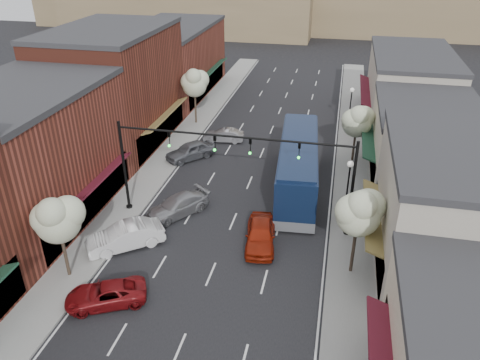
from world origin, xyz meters
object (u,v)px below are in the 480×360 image
Objects in this scene: red_hatchback at (260,234)px; parked_car_c at (177,206)px; tree_right_far at (358,120)px; parked_car_b at (125,236)px; parked_car_d at (190,151)px; signal_mast_left at (154,156)px; tree_left_near at (57,218)px; coach_bus at (298,165)px; lamp_post_far at (351,101)px; parked_car_e at (224,135)px; signal_mast_right at (317,172)px; tree_right_near at (360,211)px; lamp_post_near at (349,179)px; tree_left_far at (195,82)px; parked_car_a at (106,294)px.

red_hatchback is 0.95× the size of parked_car_c.
tree_right_far is 1.08× the size of parked_car_b.
red_hatchback is 14.55m from parked_car_d.
parked_car_c is (1.42, 0.09, -3.90)m from signal_mast_left.
tree_left_near is 0.42× the size of coach_bus.
tree_right_far is (13.97, 11.95, -0.63)m from signal_mast_left.
parked_car_e is at bearing -153.09° from lamp_post_far.
signal_mast_right is at bearing 30.14° from tree_left_near.
tree_right_near is 7.18m from red_hatchback.
coach_bus is at bearing 139.24° from lamp_post_near.
parked_car_e is at bearing 125.22° from signal_mast_right.
tree_left_near is at bearing -90.00° from tree_left_far.
lamp_post_near reaches higher than parked_car_c.
coach_bus is (-1.70, 5.85, -2.52)m from signal_mast_right.
parked_car_e is at bearing 124.93° from tree_right_near.
parked_car_c is (-9.82, 0.09, -3.90)m from signal_mast_right.
tree_left_far reaches higher than lamp_post_near.
tree_left_near is at bearing -55.04° from parked_car_d.
parked_car_d is at bearing 157.87° from parked_car_a.
parked_car_e is (-12.55, 17.96, -3.81)m from tree_right_near.
parked_car_d is (-1.98, 9.32, 0.07)m from parked_car_c.
tree_right_far reaches higher than parked_car_b.
signal_mast_right reaches higher than tree_left_near.
signal_mast_left is 1.51× the size of tree_right_far.
tree_left_near is at bearing -119.78° from lamp_post_far.
signal_mast_right reaches higher than parked_car_e.
tree_left_near reaches higher than parked_car_d.
signal_mast_left is 4.16m from parked_car_c.
coach_bus reaches higher than red_hatchback.
parked_car_d is at bearing 142.27° from parked_car_b.
parked_car_e is (1.42, 13.91, -3.98)m from signal_mast_left.
tree_right_near is (2.73, -4.05, -0.17)m from signal_mast_right.
parked_car_b is at bearing -97.35° from signal_mast_left.
red_hatchback is at bearing 15.95° from parked_car_c.
red_hatchback is 1.06× the size of parked_car_a.
lamp_post_near and lamp_post_far have the same top height.
tree_right_near is 6.74m from lamp_post_near.
lamp_post_near is at bearing -90.00° from lamp_post_far.
tree_right_far is 9.51m from lamp_post_near.
parked_car_b is (2.05, 3.56, -3.40)m from tree_left_near.
red_hatchback is (10.65, 5.71, -3.42)m from tree_left_near.
lamp_post_near is at bearing 39.47° from parked_car_e.
tree_right_near is 1.05× the size of tree_left_near.
lamp_post_far is at bearing 109.94° from parked_car_e.
parked_car_e is at bearing 171.10° from tree_right_far.
tree_right_near reaches higher than parked_car_c.
lamp_post_near is 0.96× the size of parked_car_d.
coach_bus is at bearing 106.23° from signal_mast_right.
parked_car_c is (-12.00, -19.91, -2.29)m from lamp_post_far.
parked_car_b is (-0.58, -4.49, -3.80)m from signal_mast_left.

